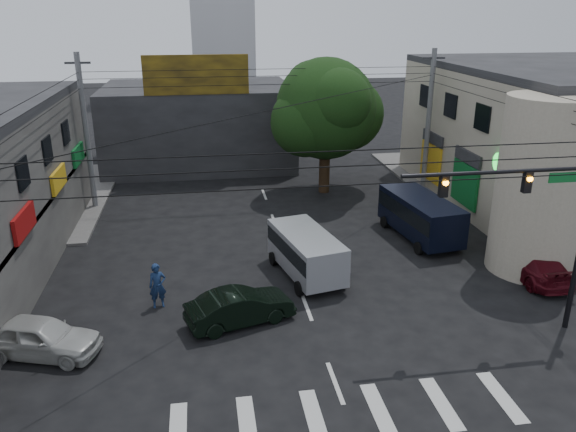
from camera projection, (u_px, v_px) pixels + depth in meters
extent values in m
plane|color=black|center=(317.00, 333.00, 21.02)|extent=(160.00, 160.00, 0.00)
cube|color=#514F4C|center=(511.00, 177.00, 40.29)|extent=(16.00, 16.00, 0.15)
cube|color=gray|center=(563.00, 138.00, 34.30)|extent=(14.00, 18.00, 8.00)
cylinder|color=gray|center=(542.00, 187.00, 24.94)|extent=(4.00, 4.00, 8.00)
cube|color=#232326|center=(199.00, 125.00, 43.50)|extent=(14.00, 10.00, 6.00)
cube|color=olive|center=(196.00, 75.00, 37.47)|extent=(7.00, 0.30, 2.60)
cylinder|color=black|center=(325.00, 160.00, 36.60)|extent=(0.70, 0.70, 4.40)
sphere|color=black|center=(326.00, 109.00, 35.45)|extent=(6.40, 6.40, 6.40)
cylinder|color=black|center=(501.00, 172.00, 18.79)|extent=(7.00, 0.14, 0.14)
cube|color=black|center=(527.00, 182.00, 19.07)|extent=(0.28, 0.22, 0.75)
cube|color=black|center=(444.00, 186.00, 18.63)|extent=(0.28, 0.22, 0.75)
sphere|color=orange|center=(530.00, 179.00, 18.89)|extent=(0.20, 0.20, 0.20)
sphere|color=orange|center=(446.00, 183.00, 18.45)|extent=(0.20, 0.20, 0.20)
cube|color=#0E6227|center=(568.00, 177.00, 19.25)|extent=(1.40, 0.06, 0.35)
cylinder|color=#59595B|center=(86.00, 134.00, 32.73)|extent=(0.32, 0.32, 9.20)
cylinder|color=#59595B|center=(428.00, 123.00, 35.78)|extent=(0.32, 0.32, 9.20)
imported|color=black|center=(240.00, 307.00, 21.51)|extent=(3.79, 4.97, 1.37)
imported|color=#B5B5B1|center=(40.00, 337.00, 19.51)|extent=(4.06, 5.11, 1.41)
imported|color=#490A13|center=(532.00, 264.00, 25.19)|extent=(1.98, 4.61, 1.32)
imported|color=#16284E|center=(158.00, 286.00, 22.61)|extent=(0.85, 0.69, 1.89)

